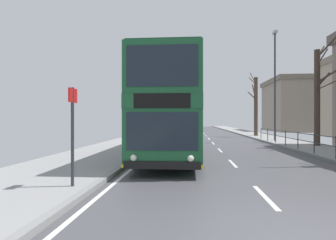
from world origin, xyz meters
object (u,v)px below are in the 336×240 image
object	(u,v)px
bare_tree_far_01	(256,105)
background_building_00	(311,105)
bus_stop_sign_near	(73,125)
bare_tree_far_02	(318,94)
street_lamp_far_side	(275,78)
double_decker_bus_main	(172,110)

from	to	relation	value
bare_tree_far_01	background_building_00	distance (m)	19.37
bus_stop_sign_near	bare_tree_far_02	bearing A→B (deg)	45.61
bare_tree_far_02	background_building_00	world-z (taller)	background_building_00
street_lamp_far_side	bare_tree_far_01	bearing A→B (deg)	88.62
background_building_00	street_lamp_far_side	bearing A→B (deg)	-119.33
double_decker_bus_main	street_lamp_far_side	world-z (taller)	street_lamp_far_side
bare_tree_far_01	background_building_00	xyz separation A→B (m)	(12.20, 15.02, 0.81)
double_decker_bus_main	street_lamp_far_side	xyz separation A→B (m)	(7.73, 8.86, 2.90)
bus_stop_sign_near	background_building_00	distance (m)	43.61
bus_stop_sign_near	bare_tree_far_02	xyz separation A→B (m)	(11.35, 11.60, 1.83)
street_lamp_far_side	bare_tree_far_01	world-z (taller)	street_lamp_far_side
double_decker_bus_main	background_building_00	xyz separation A→B (m)	(20.10, 30.87, 1.91)
bare_tree_far_02	bare_tree_far_01	bearing A→B (deg)	97.29
bare_tree_far_01	background_building_00	world-z (taller)	background_building_00
bare_tree_far_01	bare_tree_far_02	world-z (taller)	bare_tree_far_02
bus_stop_sign_near	bare_tree_far_01	world-z (taller)	bare_tree_far_01
street_lamp_far_side	bare_tree_far_01	distance (m)	7.22
bare_tree_far_01	background_building_00	bearing A→B (deg)	50.92
bare_tree_far_01	bare_tree_far_02	size ratio (longest dim) A/B	0.98
bus_stop_sign_near	background_building_00	xyz separation A→B (m)	(22.17, 37.47, 2.51)
background_building_00	bus_stop_sign_near	bearing A→B (deg)	-120.61
bus_stop_sign_near	street_lamp_far_side	xyz separation A→B (m)	(9.80, 15.46, 3.50)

